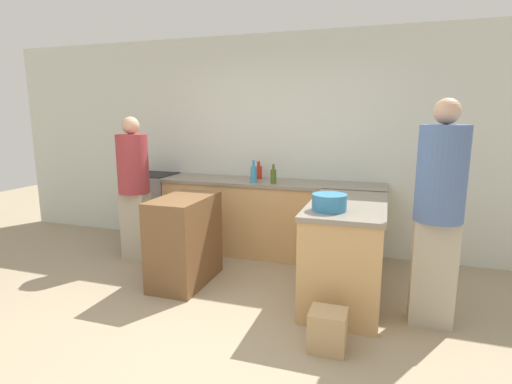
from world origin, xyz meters
The scene contains 13 objects.
ground_plane centered at (0.00, 0.00, 0.00)m, with size 14.00×14.00×0.00m, color tan.
wall_back centered at (0.00, 2.25, 1.35)m, with size 8.00×0.06×2.70m.
counter_back centered at (0.00, 1.92, 0.46)m, with size 2.71×0.63×0.92m.
counter_peninsula centered at (1.01, 0.97, 0.46)m, with size 0.69×1.34×0.92m.
range_oven centered at (-1.65, 1.93, 0.47)m, with size 0.59×0.60×0.94m.
island_table centered at (-0.60, 0.82, 0.45)m, with size 0.47×0.84×0.90m.
mixing_bowl centered at (0.89, 0.60, 1.00)m, with size 0.29×0.29×0.14m.
olive_oil_bottle centered at (0.07, 1.77, 1.01)m, with size 0.07×0.07×0.23m.
hot_sauce_bottle centered at (-0.20, 2.05, 1.01)m, with size 0.09×0.09×0.22m.
dish_soap_bottle centered at (-0.17, 1.77, 1.03)m, with size 0.07×0.07×0.27m.
person_by_range centered at (-1.48, 1.25, 0.92)m, with size 0.36×0.36×1.70m.
person_at_peninsula centered at (1.74, 0.69, 1.00)m, with size 0.38×0.38×1.84m.
paper_bag centered at (0.99, 0.04, 0.15)m, with size 0.27×0.24×0.30m.
Camera 1 is at (1.33, -2.68, 1.71)m, focal length 28.00 mm.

